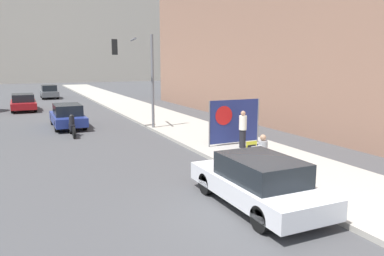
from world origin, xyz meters
TOP-DOWN VIEW (x-y plane):
  - ground_plane at (0.00, 0.00)m, footprint 160.00×160.00m
  - sidewalk_curb at (3.49, 15.00)m, footprint 4.10×90.00m
  - building_backdrop_far at (-2.00, 76.00)m, footprint 52.00×12.00m
  - seated_protester at (2.35, 3.07)m, footprint 0.95×0.77m
  - jogger_on_sidewalk at (3.52, 6.28)m, footprint 0.34×0.34m
  - pedestrian_behind at (3.30, 8.35)m, footprint 0.34×0.34m
  - protest_banner at (3.49, 6.99)m, footprint 2.64×0.06m
  - traffic_light_pole at (0.84, 13.08)m, footprint 2.29×2.06m
  - parked_car_curbside at (0.35, 0.52)m, footprint 1.87×4.52m
  - car_on_road_nearest at (-2.78, 15.93)m, footprint 1.76×4.44m
  - car_on_road_midblock at (-5.09, 25.92)m, footprint 1.88×4.60m
  - car_on_road_distant at (-2.32, 36.52)m, footprint 1.72×4.22m
  - motorcycle_on_road at (-2.92, 13.00)m, footprint 0.28×2.10m

SIDE VIEW (x-z plane):
  - ground_plane at x=0.00m, z-range 0.00..0.00m
  - sidewalk_curb at x=3.49m, z-range 0.00..0.15m
  - motorcycle_on_road at x=-2.92m, z-range -0.07..1.10m
  - car_on_road_midblock at x=-5.09m, z-range 0.01..1.38m
  - parked_car_curbside at x=0.35m, z-range 0.00..1.41m
  - car_on_road_nearest at x=-2.78m, z-range 0.00..1.42m
  - car_on_road_distant at x=-2.32m, z-range -0.01..1.47m
  - seated_protester at x=2.35m, z-range 0.20..1.42m
  - jogger_on_sidewalk at x=3.52m, z-range 0.16..1.81m
  - pedestrian_behind at x=3.30m, z-range 0.17..1.95m
  - protest_banner at x=3.49m, z-range 0.20..2.27m
  - traffic_light_pole at x=0.84m, z-range 1.04..6.33m
  - building_backdrop_far at x=-2.00m, z-range 0.00..25.01m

